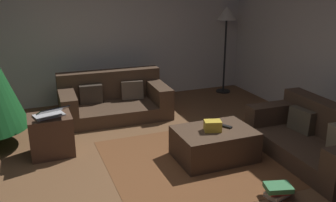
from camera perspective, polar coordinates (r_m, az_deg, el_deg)
name	(u,v)px	position (r m, az deg, el deg)	size (l,w,h in m)	color
ground_plane	(138,185)	(4.06, -4.75, -12.92)	(6.40, 6.40, 0.00)	brown
rear_partition	(82,29)	(6.60, -13.22, 10.82)	(6.40, 0.12, 2.60)	beige
couch_left	(113,100)	(6.02, -8.56, 0.22)	(1.73, 1.02, 0.69)	#473323
couch_right	(317,139)	(4.85, 22.26, -5.52)	(0.92, 1.72, 0.65)	#473323
ottoman	(214,144)	(4.56, 7.20, -6.65)	(0.94, 0.67, 0.38)	#473323
gift_box	(213,126)	(4.42, 6.97, -3.86)	(0.20, 0.14, 0.13)	gold
tv_remote	(226,126)	(4.57, 8.98, -3.91)	(0.05, 0.16, 0.02)	black
side_table	(51,135)	(4.83, -17.74, -5.08)	(0.52, 0.44, 0.51)	#4C3323
laptop	(50,113)	(4.66, -17.84, -1.85)	(0.44, 0.46, 0.18)	silver
book_stack	(278,190)	(3.97, 16.71, -13.19)	(0.30, 0.25, 0.14)	beige
corner_lamp	(227,20)	(7.09, 9.11, 12.37)	(0.36, 0.36, 1.65)	black
area_rug	(214,158)	(4.64, 7.11, -8.74)	(2.60, 2.00, 0.01)	brown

